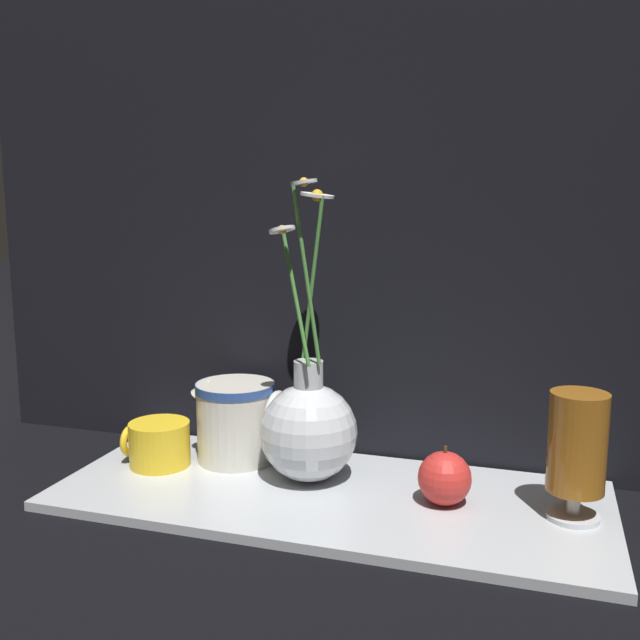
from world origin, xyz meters
name	(u,v)px	position (x,y,z in m)	size (l,w,h in m)	color
ground_plane	(328,500)	(0.00, 0.00, 0.00)	(6.00, 6.00, 0.00)	black
shelf	(328,496)	(0.00, 0.00, 0.01)	(0.69, 0.29, 0.01)	#B2B7BC
backdrop_wall	(363,71)	(0.00, 0.16, 0.55)	(1.19, 0.02, 1.10)	black
vase_with_flowers	(309,427)	(-0.04, 0.03, 0.08)	(0.13, 0.13, 0.39)	silver
yellow_mug	(158,444)	(-0.25, 0.02, 0.04)	(0.09, 0.08, 0.06)	yellow
ceramic_pitcher	(238,418)	(-0.16, 0.07, 0.07)	(0.14, 0.11, 0.12)	beige
tea_glass	(577,446)	(0.29, 0.01, 0.10)	(0.07, 0.07, 0.15)	silver
orange_fruit	(445,478)	(0.15, 0.01, 0.04)	(0.07, 0.07, 0.07)	red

